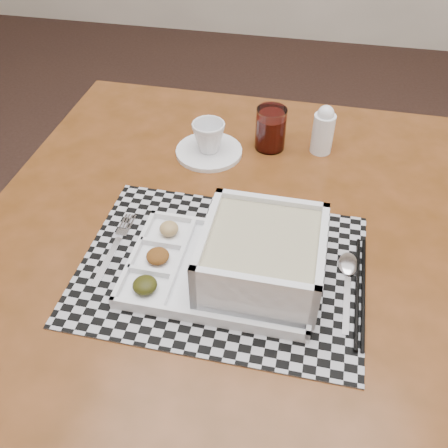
% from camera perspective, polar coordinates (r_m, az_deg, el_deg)
% --- Properties ---
extents(floor, '(5.00, 5.00, 0.00)m').
position_cam_1_polar(floor, '(1.69, -4.71, -12.90)').
color(floor, black).
rests_on(floor, ground).
extents(dining_table, '(1.01, 1.01, 0.75)m').
position_cam_1_polar(dining_table, '(1.01, 1.56, -3.34)').
color(dining_table, '#4D2A0E').
rests_on(dining_table, ground).
extents(placemat, '(0.50, 0.37, 0.00)m').
position_cam_1_polar(placemat, '(0.88, -0.25, -5.03)').
color(placemat, '#A8A8AF').
rests_on(placemat, dining_table).
extents(serving_tray, '(0.33, 0.22, 0.10)m').
position_cam_1_polar(serving_tray, '(0.83, 3.22, -4.13)').
color(serving_tray, white).
rests_on(serving_tray, placemat).
extents(fork, '(0.02, 0.19, 0.00)m').
position_cam_1_polar(fork, '(0.93, -12.37, -2.54)').
color(fork, silver).
rests_on(fork, placemat).
extents(spoon, '(0.04, 0.18, 0.01)m').
position_cam_1_polar(spoon, '(0.89, 14.01, -5.08)').
color(spoon, silver).
rests_on(spoon, placemat).
extents(chopsticks, '(0.02, 0.24, 0.01)m').
position_cam_1_polar(chopsticks, '(0.87, 15.31, -7.34)').
color(chopsticks, black).
rests_on(chopsticks, placemat).
extents(saucer, '(0.15, 0.15, 0.01)m').
position_cam_1_polar(saucer, '(1.14, -1.73, 8.28)').
color(saucer, white).
rests_on(saucer, dining_table).
extents(cup, '(0.09, 0.09, 0.07)m').
position_cam_1_polar(cup, '(1.12, -1.77, 9.94)').
color(cup, white).
rests_on(cup, saucer).
extents(juice_glass, '(0.07, 0.07, 0.10)m').
position_cam_1_polar(juice_glass, '(1.14, 5.35, 10.63)').
color(juice_glass, white).
rests_on(juice_glass, dining_table).
extents(creamer_bottle, '(0.05, 0.05, 0.11)m').
position_cam_1_polar(creamer_bottle, '(1.14, 11.28, 10.48)').
color(creamer_bottle, white).
rests_on(creamer_bottle, dining_table).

